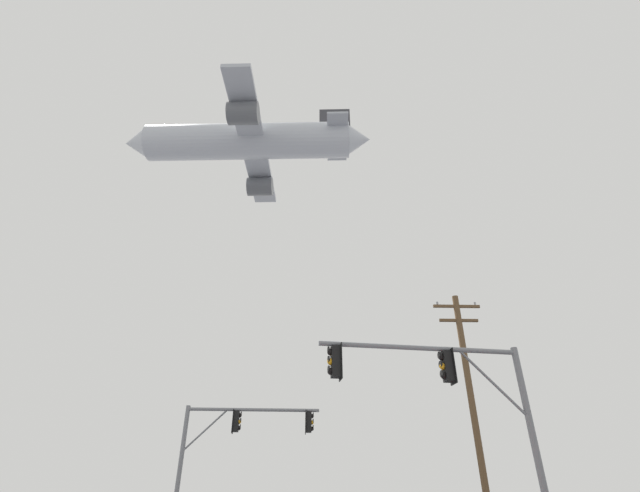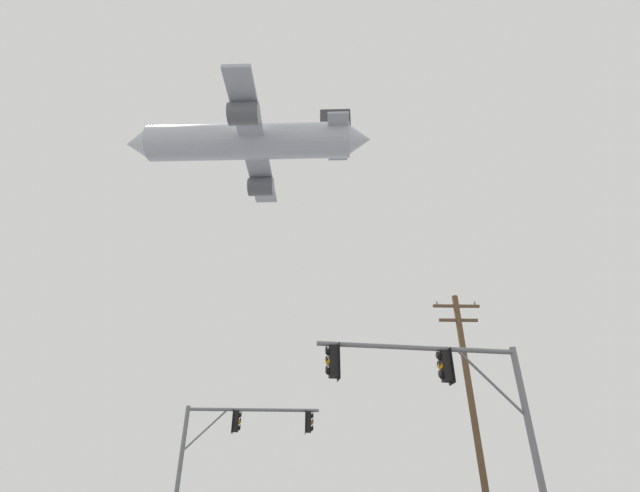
{
  "view_description": "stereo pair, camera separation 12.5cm",
  "coord_description": "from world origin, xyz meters",
  "views": [
    {
      "loc": [
        -0.48,
        -4.82,
        1.74
      ],
      "look_at": [
        0.25,
        19.65,
        15.57
      ],
      "focal_mm": 25.28,
      "sensor_mm": 36.0,
      "label": 1
    },
    {
      "loc": [
        -0.35,
        -4.82,
        1.74
      ],
      "look_at": [
        0.25,
        19.65,
        15.57
      ],
      "focal_mm": 25.28,
      "sensor_mm": 36.0,
      "label": 2
    }
  ],
  "objects": [
    {
      "name": "utility_pole",
      "position": [
        6.56,
        14.89,
        5.41
      ],
      "size": [
        2.2,
        0.28,
        10.21
      ],
      "color": "brown",
      "rests_on": "ground"
    },
    {
      "name": "airplane",
      "position": [
        -7.84,
        35.82,
        38.7
      ],
      "size": [
        29.31,
        22.64,
        8.0
      ],
      "color": "#B7BCC6"
    },
    {
      "name": "signal_pole_far",
      "position": [
        -3.76,
        17.46,
        4.24
      ],
      "size": [
        6.23,
        0.58,
        5.58
      ],
      "color": "slate",
      "rests_on": "ground"
    },
    {
      "name": "signal_pole_near",
      "position": [
        3.83,
        8.6,
        4.47
      ],
      "size": [
        6.27,
        1.04,
        5.9
      ],
      "color": "slate",
      "rests_on": "ground"
    }
  ]
}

